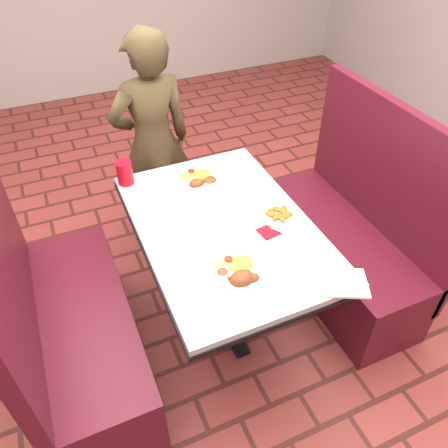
{
  "coord_description": "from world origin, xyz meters",
  "views": [
    {
      "loc": [
        -0.64,
        -1.47,
        2.13
      ],
      "look_at": [
        0.0,
        0.0,
        0.75
      ],
      "focal_mm": 35.0,
      "sensor_mm": 36.0,
      "label": 1
    }
  ],
  "objects": [
    {
      "name": "far_dinner_plate",
      "position": [
        0.02,
        0.39,
        0.77
      ],
      "size": [
        0.25,
        0.25,
        0.06
      ],
      "rotation": [
        0.0,
        0.0,
        -0.37
      ],
      "color": "white",
      "rests_on": "dining_table"
    },
    {
      "name": "maroon_napkin",
      "position": [
        0.17,
        -0.14,
        0.75
      ],
      "size": [
        0.1,
        0.1,
        0.0
      ],
      "primitive_type": "cube",
      "rotation": [
        0.0,
        0.0,
        0.14
      ],
      "color": "maroon",
      "rests_on": "dining_table"
    },
    {
      "name": "paper_napkin",
      "position": [
        0.3,
        -0.55,
        0.76
      ],
      "size": [
        0.26,
        0.23,
        0.01
      ],
      "primitive_type": "cube",
      "rotation": [
        0.0,
        0.0,
        -0.44
      ],
      "color": "white",
      "rests_on": "dining_table"
    },
    {
      "name": "booth_bench_left",
      "position": [
        -0.8,
        0.0,
        0.33
      ],
      "size": [
        0.47,
        1.2,
        1.17
      ],
      "color": "#591421",
      "rests_on": "ground"
    },
    {
      "name": "spoon_utensil",
      "position": [
        0.23,
        -0.18,
        0.76
      ],
      "size": [
        0.08,
        0.12,
        0.0
      ],
      "primitive_type": "cube",
      "rotation": [
        0.0,
        0.0,
        0.56
      ],
      "color": "silver",
      "rests_on": "dining_table"
    },
    {
      "name": "diner_person",
      "position": [
        -0.08,
        0.93,
        0.72
      ],
      "size": [
        0.55,
        0.39,
        1.43
      ],
      "primitive_type": "imported",
      "rotation": [
        0.0,
        0.0,
        3.23
      ],
      "color": "brown",
      "rests_on": "ground"
    },
    {
      "name": "dining_table",
      "position": [
        0.0,
        0.0,
        0.65
      ],
      "size": [
        0.81,
        1.21,
        0.75
      ],
      "color": "#BCBEC1",
      "rests_on": "ground"
    },
    {
      "name": "booth_bench_right",
      "position": [
        0.8,
        0.0,
        0.33
      ],
      "size": [
        0.47,
        1.2,
        1.17
      ],
      "color": "#591421",
      "rests_on": "ground"
    },
    {
      "name": "knife_utensil",
      "position": [
        -0.07,
        -0.33,
        0.76
      ],
      "size": [
        0.09,
        0.17,
        0.0
      ],
      "primitive_type": "cube",
      "rotation": [
        0.0,
        0.0,
        0.45
      ],
      "color": "silver",
      "rests_on": "dining_table"
    },
    {
      "name": "near_dinner_plate",
      "position": [
        -0.08,
        -0.32,
        0.78
      ],
      "size": [
        0.25,
        0.25,
        0.08
      ],
      "rotation": [
        0.0,
        0.0,
        -0.11
      ],
      "color": "white",
      "rests_on": "dining_table"
    },
    {
      "name": "red_tumbler",
      "position": [
        -0.35,
        0.53,
        0.81
      ],
      "size": [
        0.09,
        0.09,
        0.13
      ],
      "primitive_type": "cylinder",
      "color": "red",
      "rests_on": "dining_table"
    },
    {
      "name": "fork_utensil",
      "position": [
        -0.1,
        -0.4,
        0.76
      ],
      "size": [
        0.09,
        0.14,
        0.0
      ],
      "primitive_type": "cube",
      "rotation": [
        0.0,
        0.0,
        -0.58
      ],
      "color": "silver",
      "rests_on": "dining_table"
    },
    {
      "name": "lettuce_shreds",
      "position": [
        0.04,
        0.06,
        0.75
      ],
      "size": [
        0.28,
        0.32,
        0.0
      ],
      "primitive_type": null,
      "color": "#8DC34E",
      "rests_on": "dining_table"
    },
    {
      "name": "plantain_plate",
      "position": [
        0.27,
        -0.06,
        0.76
      ],
      "size": [
        0.19,
        0.19,
        0.03
      ],
      "rotation": [
        0.0,
        0.0,
        -0.13
      ],
      "color": "white",
      "rests_on": "dining_table"
    }
  ]
}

